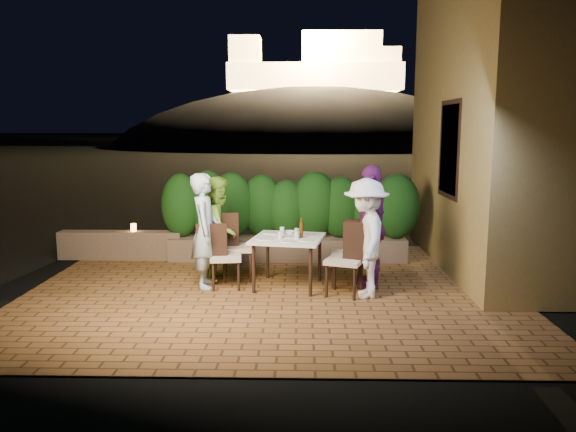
{
  "coord_description": "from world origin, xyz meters",
  "views": [
    {
      "loc": [
        0.44,
        -7.5,
        2.36
      ],
      "look_at": [
        0.25,
        0.67,
        1.05
      ],
      "focal_mm": 35.0,
      "sensor_mm": 36.0,
      "label": 1
    }
  ],
  "objects_px": {
    "dining_table": "(288,262)",
    "diner_purple": "(371,226)",
    "diner_green": "(220,228)",
    "diner_blue": "(205,231)",
    "chair_left_front": "(226,256)",
    "chair_left_back": "(238,246)",
    "beer_bottle": "(301,227)",
    "chair_right_front": "(345,259)",
    "diner_white": "(366,238)",
    "parapet_lamp": "(133,228)",
    "chair_right_back": "(347,253)",
    "bowl": "(289,232)"
  },
  "relations": [
    {
      "from": "diner_blue",
      "to": "parapet_lamp",
      "type": "relative_size",
      "value": 12.1
    },
    {
      "from": "beer_bottle",
      "to": "chair_left_front",
      "type": "relative_size",
      "value": 0.31
    },
    {
      "from": "dining_table",
      "to": "diner_purple",
      "type": "relative_size",
      "value": 0.55
    },
    {
      "from": "beer_bottle",
      "to": "diner_blue",
      "type": "height_order",
      "value": "diner_blue"
    },
    {
      "from": "chair_right_front",
      "to": "chair_left_back",
      "type": "bearing_deg",
      "value": -6.59
    },
    {
      "from": "diner_purple",
      "to": "parapet_lamp",
      "type": "bearing_deg",
      "value": -118.54
    },
    {
      "from": "chair_left_front",
      "to": "chair_right_back",
      "type": "distance_m",
      "value": 1.79
    },
    {
      "from": "beer_bottle",
      "to": "diner_blue",
      "type": "bearing_deg",
      "value": -179.3
    },
    {
      "from": "chair_left_back",
      "to": "diner_purple",
      "type": "bearing_deg",
      "value": -14.15
    },
    {
      "from": "diner_white",
      "to": "diner_purple",
      "type": "distance_m",
      "value": 0.55
    },
    {
      "from": "chair_left_front",
      "to": "chair_right_back",
      "type": "height_order",
      "value": "chair_right_back"
    },
    {
      "from": "chair_left_front",
      "to": "diner_white",
      "type": "distance_m",
      "value": 2.06
    },
    {
      "from": "chair_right_front",
      "to": "diner_white",
      "type": "height_order",
      "value": "diner_white"
    },
    {
      "from": "dining_table",
      "to": "chair_right_front",
      "type": "distance_m",
      "value": 0.91
    },
    {
      "from": "chair_left_front",
      "to": "chair_left_back",
      "type": "distance_m",
      "value": 0.48
    },
    {
      "from": "beer_bottle",
      "to": "chair_left_back",
      "type": "xyz_separation_m",
      "value": [
        -0.99,
        0.4,
        -0.37
      ]
    },
    {
      "from": "diner_blue",
      "to": "dining_table",
      "type": "bearing_deg",
      "value": -92.23
    },
    {
      "from": "parapet_lamp",
      "to": "diner_purple",
      "type": "bearing_deg",
      "value": -22.32
    },
    {
      "from": "beer_bottle",
      "to": "chair_right_front",
      "type": "height_order",
      "value": "same"
    },
    {
      "from": "chair_right_back",
      "to": "bowl",
      "type": "bearing_deg",
      "value": -8.29
    },
    {
      "from": "chair_right_front",
      "to": "diner_purple",
      "type": "xyz_separation_m",
      "value": [
        0.41,
        0.47,
        0.38
      ]
    },
    {
      "from": "chair_left_back",
      "to": "chair_right_front",
      "type": "xyz_separation_m",
      "value": [
        1.59,
        -0.78,
        -0.0
      ]
    },
    {
      "from": "dining_table",
      "to": "parapet_lamp",
      "type": "height_order",
      "value": "dining_table"
    },
    {
      "from": "diner_green",
      "to": "diner_purple",
      "type": "relative_size",
      "value": 0.89
    },
    {
      "from": "chair_right_back",
      "to": "parapet_lamp",
      "type": "relative_size",
      "value": 7.19
    },
    {
      "from": "chair_left_back",
      "to": "parapet_lamp",
      "type": "bearing_deg",
      "value": 141.43
    },
    {
      "from": "diner_green",
      "to": "parapet_lamp",
      "type": "relative_size",
      "value": 11.44
    },
    {
      "from": "chair_right_front",
      "to": "diner_green",
      "type": "distance_m",
      "value": 2.07
    },
    {
      "from": "bowl",
      "to": "beer_bottle",
      "type": "bearing_deg",
      "value": -58.74
    },
    {
      "from": "chair_right_front",
      "to": "chair_right_back",
      "type": "height_order",
      "value": "chair_right_front"
    },
    {
      "from": "dining_table",
      "to": "chair_right_back",
      "type": "xyz_separation_m",
      "value": [
        0.88,
        0.08,
        0.13
      ]
    },
    {
      "from": "chair_left_front",
      "to": "chair_left_back",
      "type": "xyz_separation_m",
      "value": [
        0.12,
        0.46,
        0.05
      ]
    },
    {
      "from": "diner_blue",
      "to": "diner_green",
      "type": "relative_size",
      "value": 1.06
    },
    {
      "from": "chair_right_front",
      "to": "parapet_lamp",
      "type": "height_order",
      "value": "chair_right_front"
    },
    {
      "from": "dining_table",
      "to": "parapet_lamp",
      "type": "xyz_separation_m",
      "value": [
        -2.81,
        1.73,
        0.2
      ]
    },
    {
      "from": "beer_bottle",
      "to": "diner_purple",
      "type": "bearing_deg",
      "value": 4.64
    },
    {
      "from": "chair_left_front",
      "to": "diner_green",
      "type": "distance_m",
      "value": 0.63
    },
    {
      "from": "chair_left_front",
      "to": "diner_white",
      "type": "height_order",
      "value": "diner_white"
    },
    {
      "from": "beer_bottle",
      "to": "diner_purple",
      "type": "distance_m",
      "value": 1.02
    },
    {
      "from": "chair_left_front",
      "to": "diner_green",
      "type": "relative_size",
      "value": 0.6
    },
    {
      "from": "chair_right_front",
      "to": "parapet_lamp",
      "type": "bearing_deg",
      "value": -10.77
    },
    {
      "from": "bowl",
      "to": "chair_right_front",
      "type": "xyz_separation_m",
      "value": [
        0.79,
        -0.68,
        -0.25
      ]
    },
    {
      "from": "chair_left_front",
      "to": "parapet_lamp",
      "type": "relative_size",
      "value": 6.87
    },
    {
      "from": "chair_left_front",
      "to": "parapet_lamp",
      "type": "distance_m",
      "value": 2.61
    },
    {
      "from": "chair_left_back",
      "to": "diner_white",
      "type": "relative_size",
      "value": 0.63
    },
    {
      "from": "chair_left_back",
      "to": "diner_white",
      "type": "height_order",
      "value": "diner_white"
    },
    {
      "from": "beer_bottle",
      "to": "diner_blue",
      "type": "relative_size",
      "value": 0.17
    },
    {
      "from": "bowl",
      "to": "chair_left_front",
      "type": "xyz_separation_m",
      "value": [
        -0.92,
        -0.36,
        -0.29
      ]
    },
    {
      "from": "diner_white",
      "to": "dining_table",
      "type": "bearing_deg",
      "value": -111.46
    },
    {
      "from": "diner_green",
      "to": "diner_purple",
      "type": "height_order",
      "value": "diner_purple"
    }
  ]
}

